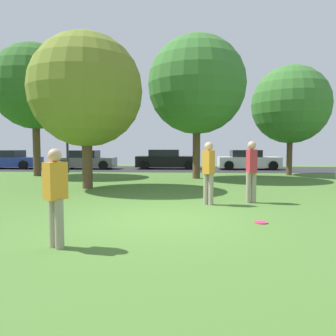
# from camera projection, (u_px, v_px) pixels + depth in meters

# --- Properties ---
(ground_plane) EXTENTS (44.00, 44.00, 0.00)m
(ground_plane) POSITION_uv_depth(u_px,v_px,m) (161.00, 219.00, 7.22)
(ground_plane) COLOR #47702D
(road_strip) EXTENTS (44.00, 6.40, 0.01)m
(road_strip) POSITION_uv_depth(u_px,v_px,m) (180.00, 169.00, 23.15)
(road_strip) COLOR #28282B
(road_strip) RESTS_ON ground_plane
(maple_tree_far) EXTENTS (4.58, 4.58, 7.14)m
(maple_tree_far) POSITION_uv_depth(u_px,v_px,m) (35.00, 87.00, 17.44)
(maple_tree_far) COLOR brown
(maple_tree_far) RESTS_ON ground_plane
(birch_tree_lone) EXTENTS (4.29, 4.29, 5.89)m
(birch_tree_lone) POSITION_uv_depth(u_px,v_px,m) (86.00, 91.00, 12.26)
(birch_tree_lone) COLOR brown
(birch_tree_lone) RESTS_ON ground_plane
(oak_tree_center) EXTENTS (4.32, 4.32, 6.11)m
(oak_tree_center) POSITION_uv_depth(u_px,v_px,m) (291.00, 105.00, 18.00)
(oak_tree_center) COLOR brown
(oak_tree_center) RESTS_ON ground_plane
(oak_tree_right) EXTENTS (4.88, 4.88, 7.12)m
(oak_tree_right) POSITION_uv_depth(u_px,v_px,m) (197.00, 85.00, 16.07)
(oak_tree_right) COLOR brown
(oak_tree_right) RESTS_ON ground_plane
(person_thrower) EXTENTS (0.36, 0.39, 1.74)m
(person_thrower) POSITION_uv_depth(u_px,v_px,m) (209.00, 170.00, 8.93)
(person_thrower) COLOR gray
(person_thrower) RESTS_ON ground_plane
(person_catcher) EXTENTS (0.36, 0.39, 1.58)m
(person_catcher) POSITION_uv_depth(u_px,v_px,m) (56.00, 194.00, 5.11)
(person_catcher) COLOR gray
(person_catcher) RESTS_ON ground_plane
(person_bystander) EXTENTS (0.30, 0.35, 1.77)m
(person_bystander) POSITION_uv_depth(u_px,v_px,m) (251.00, 169.00, 9.23)
(person_bystander) COLOR gray
(person_bystander) RESTS_ON ground_plane
(frisbee_disc) EXTENTS (0.27, 0.27, 0.03)m
(frisbee_disc) POSITION_uv_depth(u_px,v_px,m) (261.00, 222.00, 6.82)
(frisbee_disc) COLOR #EA2D6B
(frisbee_disc) RESTS_ON ground_plane
(parked_car_blue) EXTENTS (4.23, 2.07, 1.35)m
(parked_car_blue) POSITION_uv_depth(u_px,v_px,m) (10.00, 160.00, 23.69)
(parked_car_blue) COLOR #233893
(parked_car_blue) RESTS_ON ground_plane
(parked_car_grey) EXTENTS (4.01, 1.95, 1.34)m
(parked_car_grey) POSITION_uv_depth(u_px,v_px,m) (87.00, 160.00, 23.30)
(parked_car_grey) COLOR slate
(parked_car_grey) RESTS_ON ground_plane
(parked_car_black) EXTENTS (4.43, 2.03, 1.39)m
(parked_car_black) POSITION_uv_depth(u_px,v_px,m) (167.00, 160.00, 23.38)
(parked_car_black) COLOR black
(parked_car_black) RESTS_ON ground_plane
(parked_car_white) EXTENTS (4.24, 2.06, 1.37)m
(parked_car_white) POSITION_uv_depth(u_px,v_px,m) (248.00, 160.00, 22.84)
(parked_car_white) COLOR white
(parked_car_white) RESTS_ON ground_plane
(street_lamp_post) EXTENTS (0.14, 0.14, 4.50)m
(street_lamp_post) POSITION_uv_depth(u_px,v_px,m) (67.00, 136.00, 19.65)
(street_lamp_post) COLOR #2D2D33
(street_lamp_post) RESTS_ON ground_plane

